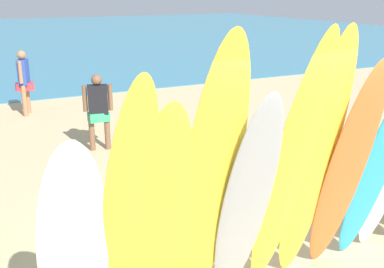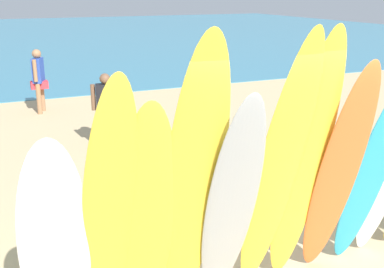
{
  "view_description": "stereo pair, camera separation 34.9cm",
  "coord_description": "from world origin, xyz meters",
  "views": [
    {
      "loc": [
        -2.83,
        -3.89,
        2.99
      ],
      "look_at": [
        0.0,
        1.7,
        1.07
      ],
      "focal_mm": 44.24,
      "sensor_mm": 36.0,
      "label": 1
    },
    {
      "loc": [
        -2.51,
        -4.04,
        2.99
      ],
      "look_at": [
        0.0,
        1.7,
        1.07
      ],
      "focal_mm": 44.24,
      "sensor_mm": 36.0,
      "label": 2
    }
  ],
  "objects": [
    {
      "name": "ground",
      "position": [
        0.0,
        14.0,
        0.0
      ],
      "size": [
        60.0,
        60.0,
        0.0
      ],
      "primitive_type": "plane",
      "color": "tan"
    },
    {
      "name": "surfboard_grey_4",
      "position": [
        -0.65,
        -0.65,
        1.13
      ],
      "size": [
        0.55,
        0.85,
        2.26
      ],
      "primitive_type": "ellipsoid",
      "rotation": [
        0.32,
        0.0,
        -0.08
      ],
      "color": "#999EA3",
      "rests_on": "ground"
    },
    {
      "name": "surfboard_rack",
      "position": [
        0.0,
        0.0,
        0.54
      ],
      "size": [
        4.79,
        0.07,
        0.65
      ],
      "color": "brown",
      "rests_on": "ground"
    },
    {
      "name": "surfboard_orange_7",
      "position": [
        0.58,
        -0.61,
        1.22
      ],
      "size": [
        0.55,
        0.81,
        2.43
      ],
      "primitive_type": "ellipsoid",
      "rotation": [
        0.29,
        0.0,
        -0.08
      ],
      "color": "orange",
      "rests_on": "ground"
    },
    {
      "name": "surfboard_yellow_3",
      "position": [
        -1.01,
        -0.64,
        1.38
      ],
      "size": [
        0.58,
        0.89,
        2.76
      ],
      "primitive_type": "ellipsoid",
      "rotation": [
        0.29,
        0.0,
        -0.05
      ],
      "color": "yellow",
      "rests_on": "ground"
    },
    {
      "name": "surfboard_yellow_2",
      "position": [
        -1.41,
        -0.55,
        1.12
      ],
      "size": [
        0.58,
        0.73,
        2.23
      ],
      "primitive_type": "ellipsoid",
      "rotation": [
        0.27,
        0.0,
        -0.08
      ],
      "color": "yellow",
      "rests_on": "ground"
    },
    {
      "name": "beachgoer_by_water",
      "position": [
        -0.48,
        4.69,
        0.85
      ],
      "size": [
        0.54,
        0.28,
        1.48
      ],
      "rotation": [
        0.0,
        0.0,
        6.04
      ],
      "color": "brown",
      "rests_on": "ground"
    },
    {
      "name": "ocean_water",
      "position": [
        0.0,
        29.61,
        0.01
      ],
      "size": [
        60.0,
        40.0,
        0.02
      ],
      "primitive_type": "cube",
      "color": "teal",
      "rests_on": "ground"
    },
    {
      "name": "surfboard_white_0",
      "position": [
        -2.18,
        -0.54,
        1.01
      ],
      "size": [
        0.61,
        0.62,
        2.02
      ],
      "primitive_type": "ellipsoid",
      "rotation": [
        0.25,
        0.0,
        -0.08
      ],
      "color": "white",
      "rests_on": "ground"
    },
    {
      "name": "surfboard_yellow_6",
      "position": [
        0.18,
        -0.58,
        1.37
      ],
      "size": [
        0.51,
        0.73,
        2.74
      ],
      "primitive_type": "ellipsoid",
      "rotation": [
        0.24,
        0.0,
        -0.01
      ],
      "color": "yellow",
      "rests_on": "ground"
    },
    {
      "name": "beachgoer_near_rack",
      "position": [
        -1.34,
        8.13,
        0.91
      ],
      "size": [
        0.41,
        0.57,
        1.59
      ],
      "rotation": [
        0.0,
        0.0,
        4.34
      ],
      "color": "#9E704C",
      "rests_on": "ground"
    },
    {
      "name": "surfboard_yellow_1",
      "position": [
        -1.74,
        -0.6,
        1.24
      ],
      "size": [
        0.55,
        0.83,
        2.48
      ],
      "primitive_type": "ellipsoid",
      "rotation": [
        0.28,
        0.0,
        0.1
      ],
      "color": "yellow",
      "rests_on": "ground"
    },
    {
      "name": "surfboard_yellow_5",
      "position": [
        -0.17,
        -0.64,
        1.37
      ],
      "size": [
        0.59,
        0.9,
        2.75
      ],
      "primitive_type": "ellipsoid",
      "rotation": [
        0.28,
        0.0,
        0.09
      ],
      "color": "yellow",
      "rests_on": "ground"
    },
    {
      "name": "surfboard_teal_8",
      "position": [
        1.03,
        -0.58,
        1.11
      ],
      "size": [
        0.49,
        0.71,
        2.21
      ],
      "primitive_type": "ellipsoid",
      "rotation": [
        0.28,
        0.0,
        0.01
      ],
      "color": "#289EC6",
      "rests_on": "ground"
    }
  ]
}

